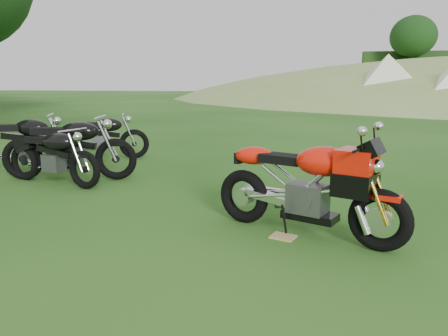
% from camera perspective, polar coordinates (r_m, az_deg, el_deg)
% --- Properties ---
extents(ground, '(120.00, 120.00, 0.00)m').
position_cam_1_polar(ground, '(5.19, -0.16, -6.94)').
color(ground, '#14470F').
rests_on(ground, ground).
extents(sport_motorcycle, '(2.09, 1.30, 1.24)m').
position_cam_1_polar(sport_motorcycle, '(4.65, 10.76, -1.40)').
color(sport_motorcycle, red).
rests_on(sport_motorcycle, ground).
extents(plywood_board, '(0.30, 0.27, 0.02)m').
position_cam_1_polar(plywood_board, '(4.71, 7.71, -8.87)').
color(plywood_board, tan).
rests_on(plywood_board, ground).
extents(vintage_moto_a, '(2.21, 0.88, 1.14)m').
position_cam_1_polar(vintage_moto_a, '(7.62, -19.65, 2.70)').
color(vintage_moto_a, black).
rests_on(vintage_moto_a, ground).
extents(vintage_moto_b, '(1.90, 0.93, 0.97)m').
position_cam_1_polar(vintage_moto_b, '(7.38, -21.51, 1.67)').
color(vintage_moto_b, black).
rests_on(vintage_moto_b, ground).
extents(vintage_moto_c, '(2.12, 1.25, 1.10)m').
position_cam_1_polar(vintage_moto_c, '(8.74, -24.96, 3.22)').
color(vintage_moto_c, black).
rests_on(vintage_moto_c, ground).
extents(vintage_moto_d, '(1.95, 1.17, 1.02)m').
position_cam_1_polar(vintage_moto_d, '(9.39, -15.93, 4.08)').
color(vintage_moto_d, black).
rests_on(vintage_moto_d, ground).
extents(tent_mid, '(3.43, 3.43, 2.92)m').
position_cam_1_polar(tent_mid, '(27.83, 20.46, 10.35)').
color(tent_mid, silver).
rests_on(tent_mid, ground).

